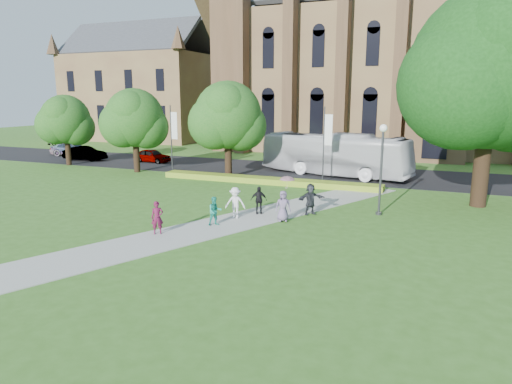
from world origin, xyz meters
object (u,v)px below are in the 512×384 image
at_px(streetlamp, 382,159).
at_px(large_tree, 492,69).
at_px(tour_coach, 334,154).
at_px(pedestrian_0, 157,218).
at_px(car_1, 85,153).
at_px(car_2, 73,149).
at_px(car_0, 152,156).

bearing_deg(streetlamp, large_tree, 39.29).
distance_m(tour_coach, pedestrian_0, 20.92).
relative_size(car_1, pedestrian_0, 2.76).
xyz_separation_m(tour_coach, car_2, (-31.18, 2.15, -1.09)).
distance_m(streetlamp, large_tree, 8.73).
xyz_separation_m(car_0, car_2, (-11.80, 1.27, 0.06)).
bearing_deg(tour_coach, pedestrian_0, -177.95).
height_order(tour_coach, car_0, tour_coach).
bearing_deg(tour_coach, large_tree, -111.51).
relative_size(large_tree, car_1, 2.88).
xyz_separation_m(large_tree, tour_coach, (-10.89, 7.78, -6.51)).
relative_size(large_tree, pedestrian_0, 7.95).
distance_m(streetlamp, tour_coach, 13.49).
bearing_deg(large_tree, car_2, 166.72).
height_order(tour_coach, car_1, tour_coach).
bearing_deg(streetlamp, car_0, 152.02).
relative_size(tour_coach, car_2, 2.55).
relative_size(streetlamp, car_1, 1.14).
xyz_separation_m(large_tree, car_2, (-42.07, 9.93, -7.60)).
bearing_deg(car_1, large_tree, -107.43).
height_order(car_2, pedestrian_0, pedestrian_0).
height_order(streetlamp, car_2, streetlamp).
xyz_separation_m(streetlamp, large_tree, (5.50, 4.50, 5.07)).
distance_m(large_tree, tour_coach, 14.88).
xyz_separation_m(tour_coach, car_0, (-19.38, 0.88, -1.14)).
xyz_separation_m(car_0, pedestrian_0, (15.04, -21.32, 0.16)).
height_order(large_tree, pedestrian_0, large_tree).
height_order(streetlamp, car_0, streetlamp).
distance_m(streetlamp, car_1, 34.36).
xyz_separation_m(car_0, car_1, (-7.47, -1.56, 0.06)).
relative_size(streetlamp, car_0, 1.29).
bearing_deg(car_1, pedestrian_0, -138.04).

